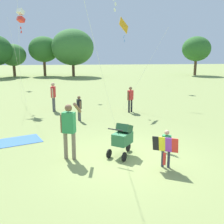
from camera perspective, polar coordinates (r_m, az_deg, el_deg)
ground_plane at (r=8.28m, az=3.43°, el=-9.87°), size 120.00×120.00×0.00m
treeline_distant at (r=35.76m, az=-12.05°, el=12.85°), size 33.72×5.68×5.99m
child_with_butterfly_kite at (r=7.59m, az=11.42°, el=-6.99°), size 0.69×0.51×1.09m
person_adult_flyer at (r=8.03m, az=-9.10°, el=-3.07°), size 0.64×0.50×1.76m
stroller at (r=8.32m, az=2.30°, el=-5.28°), size 0.90×1.05×1.03m
kite_green_novelty at (r=14.87m, az=2.76°, el=17.32°), size 2.35×1.65×4.98m
kite_blue_high at (r=16.62m, az=-18.84°, el=18.75°), size 0.70×1.40×5.51m
person_red_shirt at (r=14.27m, az=3.93°, el=3.15°), size 0.35×0.33×1.37m
person_sitting_far at (r=14.83m, az=-12.36°, el=3.67°), size 0.24×0.50×1.56m
person_couple_left at (r=12.56m, az=-7.00°, el=1.23°), size 0.23×0.36×1.18m
picnic_blanket at (r=10.37m, az=-19.29°, el=-5.82°), size 1.83×1.56×0.02m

